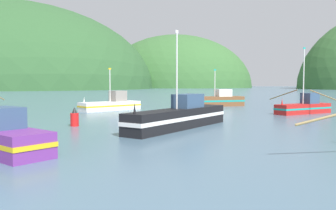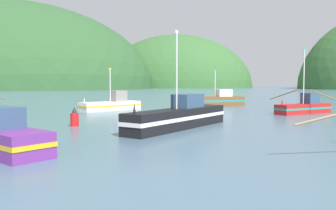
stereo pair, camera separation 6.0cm
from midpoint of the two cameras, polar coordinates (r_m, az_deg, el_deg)
name	(u,v)px [view 1 (the left image)]	position (r m, az deg, el deg)	size (l,w,h in m)	color
hill_mid_left	(100,87)	(262.21, -10.89, 2.87)	(165.24, 132.19, 52.43)	#2D562D
hill_far_center	(175,87)	(234.18, 1.06, 2.84)	(99.19, 79.35, 68.47)	#386633
fishing_boat_white	(111,104)	(44.86, -9.11, 0.10)	(6.37, 7.74, 5.24)	white
fishing_boat_red	(304,107)	(42.25, 20.94, -0.29)	(6.90, 7.26, 7.31)	red
fishing_boat_black	(180,116)	(26.98, 1.90, -1.85)	(5.91, 11.55, 7.31)	black
fishing_boat_brown	(215,100)	(52.04, 7.57, 0.76)	(8.63, 6.13, 5.35)	brown
channel_buoy	(75,118)	(29.16, -14.81, -2.06)	(0.65, 0.65, 1.54)	red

